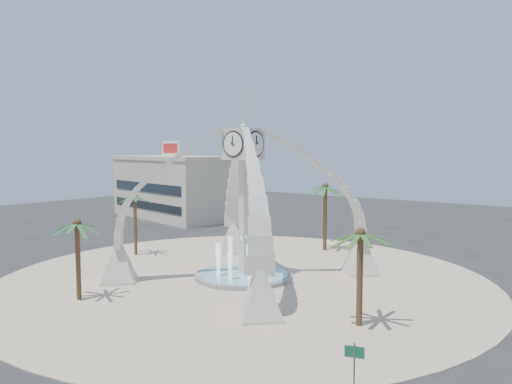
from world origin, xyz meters
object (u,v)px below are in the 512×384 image
Objects in this scene: palm_east at (360,234)px; palm_west at (135,197)px; palm_north at (325,187)px; clock_tower at (243,200)px; street_sign at (354,359)px; fountain at (244,275)px; palm_south at (77,224)px.

palm_east is 0.96× the size of palm_west.
palm_north reaches higher than palm_east.
clock_tower is at bearing -88.42° from palm_north.
palm_east reaches higher than street_sign.
street_sign is (16.58, -26.70, -4.95)m from palm_north.
palm_west is at bearing 178.12° from clock_tower.
clock_tower is 2.24× the size of fountain.
palm_north reaches higher than fountain.
palm_west is 14.99m from palm_south.
palm_west is at bearing 138.23° from street_sign.
fountain is 13.91m from palm_south.
clock_tower is 13.33m from palm_east.
clock_tower is 12.96m from palm_south.
street_sign is at bearing -23.15° from palm_west.
clock_tower is 14.14m from palm_north.
palm_south is (-5.53, -11.68, -1.06)m from clock_tower.
fountain is at bearing 123.57° from street_sign.
palm_south reaches higher than fountain.
clock_tower is 2.79× the size of palm_east.
palm_west reaches higher than palm_south.
palm_west is 19.50m from palm_north.
fountain is 15.37m from palm_west.
fountain is 20.55m from street_sign.
clock_tower is at bearing 64.68° from palm_south.
clock_tower reaches higher than palm_east.
palm_east reaches higher than fountain.
palm_west reaches higher than fountain.
palm_north reaches higher than street_sign.
street_sign is at bearing -65.62° from palm_east.
palm_west is at bearing 169.57° from palm_east.
palm_north is 1.22× the size of palm_south.
fountain is 1.29× the size of palm_south.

